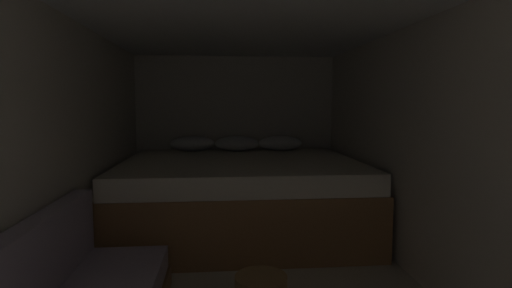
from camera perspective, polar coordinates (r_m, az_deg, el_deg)
wall_back at (r=5.31m, az=-2.88°, el=1.69°), size 2.66×0.05×1.97m
wall_left at (r=2.74m, az=-28.50°, el=-2.68°), size 0.05×5.54×1.97m
wall_right at (r=2.95m, az=25.95°, el=-2.04°), size 0.05×5.54×1.97m
bed at (r=4.32m, az=-2.23°, el=-7.13°), size 2.44×2.06×0.95m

